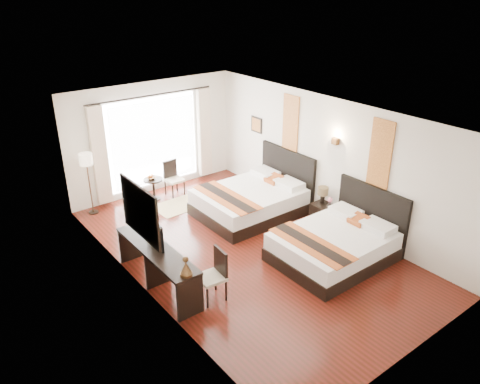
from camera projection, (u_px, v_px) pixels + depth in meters
floor at (246, 249)px, 9.52m from camera, size 4.50×7.50×0.01m
ceiling at (247, 115)px, 8.35m from camera, size 4.50×7.50×0.02m
wall_headboard at (327, 161)px, 10.18m from camera, size 0.01×7.50×2.80m
wall_desk at (139, 220)px, 7.69m from camera, size 0.01×7.50×2.80m
wall_window at (153, 138)px, 11.63m from camera, size 4.50×0.01×2.80m
wall_entry at (420, 276)px, 6.24m from camera, size 4.50×0.01×2.80m
window_glass at (154, 142)px, 11.66m from camera, size 2.40×0.02×2.20m
sheer_curtain at (155, 142)px, 11.62m from camera, size 2.30×0.02×2.10m
drape_left at (100, 156)px, 10.79m from camera, size 0.35×0.14×2.35m
drape_right at (204, 133)px, 12.40m from camera, size 0.35×0.14×2.35m
art_panel_near at (380, 154)px, 8.98m from camera, size 0.03×0.50×1.35m
art_panel_far at (291, 124)px, 10.79m from camera, size 0.03×0.50×1.35m
wall_sconce at (335, 141)px, 9.76m from camera, size 0.10×0.14×0.14m
mirror_frame at (140, 212)px, 7.64m from camera, size 0.04×1.25×0.95m
mirror_glass at (141, 211)px, 7.65m from camera, size 0.01×1.12×0.82m
bed_near at (336, 244)px, 9.08m from camera, size 2.24×1.75×1.26m
bed_far at (253, 199)px, 10.85m from camera, size 2.36×1.84×1.33m
nightstand at (323, 215)px, 10.36m from camera, size 0.41×0.51×0.49m
table_lamp at (323, 192)px, 10.24m from camera, size 0.23×0.23×0.37m
vase at (330, 204)px, 10.11m from camera, size 0.14×0.14×0.13m
console_desk at (158, 267)px, 8.25m from camera, size 0.50×2.20×0.76m
television at (150, 231)px, 8.16m from camera, size 0.25×0.84×0.48m
bronze_figurine at (186, 267)px, 7.31m from camera, size 0.22×0.22×0.30m
desk_chair at (213, 284)px, 7.95m from camera, size 0.46×0.46×0.92m
floor_lamp at (86, 163)px, 10.47m from camera, size 0.30×0.30×1.47m
side_table at (154, 189)px, 11.55m from camera, size 0.47×0.47×0.55m
fruit_bowl at (151, 178)px, 11.41m from camera, size 0.25×0.25×0.05m
window_chair at (174, 185)px, 11.80m from camera, size 0.43×0.43×0.88m
jute_rug at (180, 205)px, 11.33m from camera, size 1.24×0.86×0.01m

